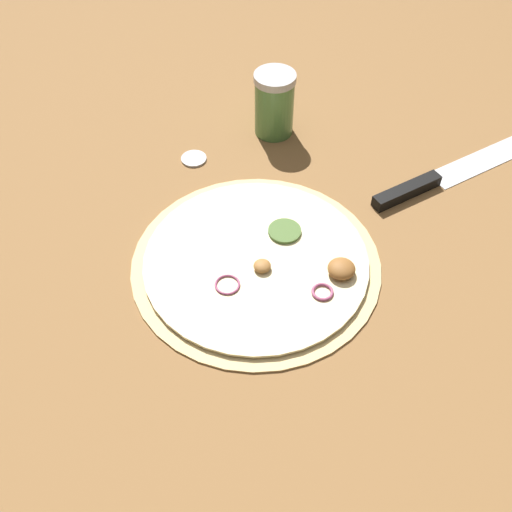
{
  "coord_description": "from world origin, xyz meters",
  "views": [
    {
      "loc": [
        0.01,
        -0.52,
        0.61
      ],
      "look_at": [
        0.0,
        0.0,
        0.02
      ],
      "focal_mm": 42.0,
      "sensor_mm": 36.0,
      "label": 1
    }
  ],
  "objects_px": {
    "spice_jar": "(274,104)",
    "loose_cap": "(194,158)",
    "pizza": "(258,262)",
    "knife": "(436,179)"
  },
  "relations": [
    {
      "from": "pizza",
      "to": "spice_jar",
      "type": "relative_size",
      "value": 3.15
    },
    {
      "from": "pizza",
      "to": "spice_jar",
      "type": "xyz_separation_m",
      "value": [
        0.02,
        0.29,
        0.05
      ]
    },
    {
      "from": "pizza",
      "to": "knife",
      "type": "relative_size",
      "value": 1.12
    },
    {
      "from": "knife",
      "to": "loose_cap",
      "type": "xyz_separation_m",
      "value": [
        -0.37,
        0.04,
        -0.0
      ]
    },
    {
      "from": "pizza",
      "to": "knife",
      "type": "height_order",
      "value": "pizza"
    },
    {
      "from": "spice_jar",
      "to": "loose_cap",
      "type": "distance_m",
      "value": 0.16
    },
    {
      "from": "pizza",
      "to": "spice_jar",
      "type": "distance_m",
      "value": 0.29
    },
    {
      "from": "loose_cap",
      "to": "knife",
      "type": "bearing_deg",
      "value": -6.84
    },
    {
      "from": "spice_jar",
      "to": "loose_cap",
      "type": "xyz_separation_m",
      "value": [
        -0.13,
        -0.08,
        -0.05
      ]
    },
    {
      "from": "knife",
      "to": "loose_cap",
      "type": "relative_size",
      "value": 7.45
    }
  ]
}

